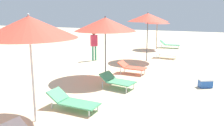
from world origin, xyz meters
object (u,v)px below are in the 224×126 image
at_px(lounger_fourth_inland, 117,81).
at_px(lounger_fifth_shoreside, 166,54).
at_px(cooler_box, 205,83).
at_px(lounger_fourth_shoreside, 132,67).
at_px(person_walking_far, 94,43).
at_px(umbrella_fifth, 148,17).
at_px(lounger_farthest_shoreside, 169,44).
at_px(umbrella_fourth, 105,24).
at_px(umbrella_third, 29,27).
at_px(lounger_third_shoreside, 73,101).
at_px(umbrella_farthest, 157,21).

height_order(lounger_fourth_inland, lounger_fifth_shoreside, lounger_fourth_inland).
height_order(lounger_fifth_shoreside, cooler_box, lounger_fifth_shoreside).
bearing_deg(lounger_fourth_shoreside, person_walking_far, 148.31).
bearing_deg(lounger_fourth_shoreside, umbrella_fifth, 95.49).
height_order(lounger_fourth_inland, person_walking_far, person_walking_far).
bearing_deg(lounger_farthest_shoreside, umbrella_fourth, -99.35).
relative_size(umbrella_third, cooler_box, 4.89).
xyz_separation_m(lounger_third_shoreside, cooler_box, (3.44, 3.75, -0.09)).
distance_m(lounger_fourth_inland, umbrella_farthest, 10.14).
xyz_separation_m(lounger_third_shoreside, umbrella_farthest, (-0.44, 12.30, 1.86)).
height_order(lounger_fifth_shoreside, lounger_farthest_shoreside, lounger_farthest_shoreside).
bearing_deg(lounger_third_shoreside, lounger_fourth_shoreside, 89.33).
height_order(lounger_third_shoreside, lounger_fifth_shoreside, lounger_third_shoreside).
relative_size(umbrella_fourth, lounger_fourth_inland, 1.94).
distance_m(umbrella_third, lounger_fourth_inland, 4.14).
bearing_deg(umbrella_fifth, lounger_fourth_shoreside, -86.97).
height_order(umbrella_fifth, lounger_farthest_shoreside, umbrella_fifth).
bearing_deg(person_walking_far, lounger_third_shoreside, -27.67).
height_order(lounger_farthest_shoreside, cooler_box, lounger_farthest_shoreside).
bearing_deg(umbrella_fifth, lounger_fourth_inland, -86.17).
relative_size(umbrella_fourth, lounger_farthest_shoreside, 1.67).
relative_size(lounger_fourth_inland, lounger_fifth_shoreside, 1.00).
height_order(lounger_fourth_shoreside, umbrella_farthest, umbrella_farthest).
relative_size(lounger_fourth_shoreside, cooler_box, 2.26).
bearing_deg(cooler_box, lounger_farthest_shoreside, 107.98).
xyz_separation_m(umbrella_third, lounger_third_shoreside, (0.47, 1.07, -2.19)).
xyz_separation_m(umbrella_third, cooler_box, (3.91, 4.82, -2.27)).
xyz_separation_m(lounger_third_shoreside, person_walking_far, (-2.75, 6.63, 0.80)).
xyz_separation_m(lounger_third_shoreside, lounger_fourth_shoreside, (0.24, 4.60, 0.06)).
xyz_separation_m(umbrella_fifth, lounger_fifth_shoreside, (0.84, 1.25, -2.19)).
relative_size(lounger_third_shoreside, umbrella_fifth, 0.57).
distance_m(umbrella_farthest, person_walking_far, 6.21).
relative_size(umbrella_fourth, umbrella_farthest, 1.11).
relative_size(umbrella_third, lounger_farthest_shoreside, 1.76).
bearing_deg(umbrella_fifth, umbrella_third, -93.52).
bearing_deg(umbrella_third, umbrella_fourth, 90.42).
bearing_deg(umbrella_third, umbrella_fifth, 86.48).
xyz_separation_m(lounger_farthest_shoreside, cooler_box, (3.10, -9.56, -0.13)).
height_order(umbrella_fourth, lounger_fourth_inland, umbrella_fourth).
relative_size(umbrella_farthest, cooler_box, 4.18).
xyz_separation_m(umbrella_fourth, lounger_fourth_inland, (0.93, -0.98, -2.00)).
bearing_deg(lounger_fifth_shoreside, umbrella_farthest, 116.68).
xyz_separation_m(umbrella_farthest, person_walking_far, (-2.31, -5.67, -1.06)).
height_order(lounger_fourth_shoreside, person_walking_far, person_walking_far).
height_order(lounger_fourth_shoreside, lounger_farthest_shoreside, lounger_farthest_shoreside).
bearing_deg(umbrella_farthest, umbrella_fourth, -90.36).
bearing_deg(umbrella_fourth, umbrella_farthest, 89.64).
bearing_deg(umbrella_third, lounger_third_shoreside, 66.28).
distance_m(lounger_farthest_shoreside, person_walking_far, 7.41).
distance_m(lounger_third_shoreside, lounger_fourth_shoreside, 4.61).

